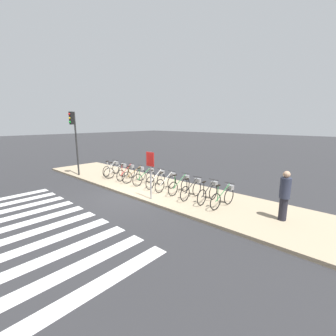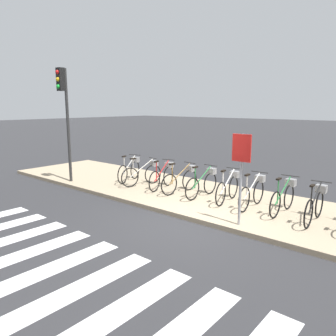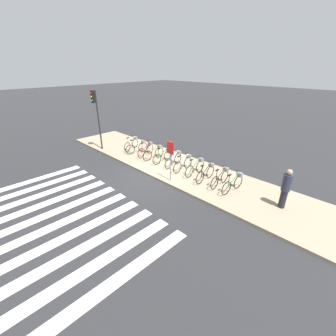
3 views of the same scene
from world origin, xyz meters
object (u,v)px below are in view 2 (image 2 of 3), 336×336
parked_bicycle_1 (144,172)px  parked_bicycle_6 (253,191)px  parked_bicycle_8 (316,204)px  parked_bicycle_3 (182,179)px  parked_bicycle_0 (130,169)px  traffic_light (64,102)px  parked_bicycle_2 (163,175)px  parked_bicycle_4 (203,182)px  parked_bicycle_5 (229,186)px  sign_post (241,164)px  parked_bicycle_7 (284,196)px

parked_bicycle_1 → parked_bicycle_6: bearing=1.4°
parked_bicycle_8 → parked_bicycle_3: bearing=178.8°
parked_bicycle_0 → parked_bicycle_1: bearing=-9.5°
parked_bicycle_0 → traffic_light: (-1.57, -1.52, 2.34)m
parked_bicycle_1 → parked_bicycle_2: (0.77, 0.09, 0.00)m
parked_bicycle_0 → parked_bicycle_3: size_ratio=0.96×
parked_bicycle_6 → parked_bicycle_8: (1.60, -0.11, 0.00)m
parked_bicycle_2 → parked_bicycle_8: size_ratio=0.98×
traffic_light → parked_bicycle_2: bearing=25.0°
parked_bicycle_2 → parked_bicycle_6: same height
parked_bicycle_0 → parked_bicycle_4: size_ratio=0.96×
parked_bicycle_3 → parked_bicycle_8: same height
parked_bicycle_1 → parked_bicycle_6: (3.92, 0.10, 0.00)m
parked_bicycle_3 → traffic_light: (-3.94, -1.45, 2.34)m
parked_bicycle_5 → sign_post: sign_post is taller
parked_bicycle_3 → sign_post: sign_post is taller
sign_post → traffic_light: bearing=-179.6°
parked_bicycle_1 → parked_bicycle_4: same height
parked_bicycle_2 → sign_post: bearing=-22.2°
parked_bicycle_0 → parked_bicycle_1: size_ratio=0.98×
parked_bicycle_6 → parked_bicycle_2: bearing=-179.9°
parked_bicycle_2 → parked_bicycle_3: size_ratio=0.99×
traffic_light → sign_post: size_ratio=1.89×
sign_post → parked_bicycle_3: bearing=152.6°
parked_bicycle_5 → traffic_light: 6.21m
parked_bicycle_0 → parked_bicycle_7: same height
parked_bicycle_5 → parked_bicycle_3: bearing=-177.2°
parked_bicycle_0 → parked_bicycle_6: same height
parked_bicycle_0 → sign_post: 5.39m
parked_bicycle_5 → parked_bicycle_6: bearing=-3.9°
parked_bicycle_1 → parked_bicycle_8: 5.51m
parked_bicycle_6 → sign_post: 1.77m
parked_bicycle_4 → parked_bicycle_7: same height
parked_bicycle_5 → sign_post: size_ratio=0.76×
parked_bicycle_0 → parked_bicycle_5: 3.97m
parked_bicycle_7 → parked_bicycle_1: bearing=-178.0°
parked_bicycle_3 → parked_bicycle_5: (1.60, 0.08, 0.00)m
parked_bicycle_0 → parked_bicycle_5: same height
parked_bicycle_4 → parked_bicycle_7: bearing=1.3°
parked_bicycle_6 → traffic_light: size_ratio=0.40×
parked_bicycle_8 → sign_post: sign_post is taller
parked_bicycle_1 → sign_post: 4.58m
parked_bicycle_5 → parked_bicycle_6: (0.76, -0.05, 0.00)m
parked_bicycle_1 → parked_bicycle_2: 0.78m
parked_bicycle_7 → sign_post: 1.84m
parked_bicycle_2 → traffic_light: 4.20m
parked_bicycle_5 → parked_bicycle_7: same height
parked_bicycle_7 → traffic_light: traffic_light is taller
parked_bicycle_1 → parked_bicycle_6: 3.92m
parked_bicycle_5 → parked_bicycle_0: bearing=-179.8°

